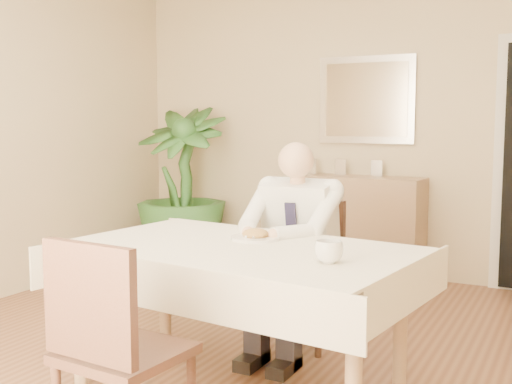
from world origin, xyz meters
The scene contains 16 objects.
room centered at (0.00, 0.00, 1.30)m, with size 5.00×5.02×2.60m.
mirror centered at (0.00, 2.47, 1.55)m, with size 0.86×0.04×0.76m.
dining_table centered at (0.22, -0.25, 0.67)m, with size 1.84×1.23×0.75m.
chair_far centered at (0.22, 0.62, 0.49)m, with size 0.45×0.45×0.88m.
chair_near centered at (0.13, -1.14, 0.53)m, with size 0.47×0.47×0.93m.
seated_man centered at (0.22, 0.34, 0.69)m, with size 0.48×0.72×1.24m.
plate centered at (0.21, -0.07, 0.76)m, with size 0.26×0.26×0.02m, color white.
food centered at (0.21, -0.07, 0.78)m, with size 0.14×0.14×0.06m, color brown.
knife centered at (0.25, -0.13, 0.78)m, with size 0.01×0.01×0.13m, color silver.
fork centered at (0.17, -0.13, 0.78)m, with size 0.01×0.01×0.13m, color silver.
coffee_mug centered at (0.75, -0.41, 0.80)m, with size 0.12×0.12×0.10m, color white.
sideboard centered at (0.00, 2.32, 0.44)m, with size 1.11×0.38×0.89m, color #8F6D4D.
photo_frame_left centered at (-0.47, 2.35, 0.96)m, with size 0.10×0.02×0.14m, color silver.
photo_frame_center centered at (-0.20, 2.38, 0.96)m, with size 0.10×0.02×0.14m, color silver.
photo_frame_right centered at (0.13, 2.38, 0.96)m, with size 0.10×0.02×0.14m, color silver.
potted_palm centered at (-1.64, 2.01, 0.75)m, with size 0.84×0.84×1.50m, color #244D1C.
Camera 1 is at (1.72, -3.01, 1.37)m, focal length 45.00 mm.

